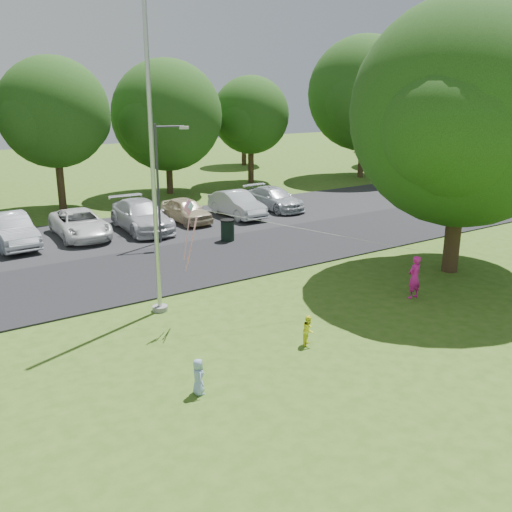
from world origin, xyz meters
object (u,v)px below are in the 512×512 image
big_tree (465,118)px  child_blue (198,377)px  flagpole (154,184)px  child_yellow (309,330)px  trash_can (228,231)px  street_lamp (162,173)px  woman (414,277)px  kite (199,223)px

big_tree → child_blue: (-12.69, -2.73, -5.48)m
flagpole → big_tree: 11.68m
flagpole → child_yellow: (2.44, -4.69, -3.73)m
flagpole → trash_can: bearing=44.4°
big_tree → child_yellow: 10.57m
street_lamp → trash_can: (2.56, -1.40, -2.75)m
trash_can → street_lamp: bearing=151.4°
woman → kite: bearing=-20.9°
street_lamp → child_blue: 14.19m
street_lamp → child_yellow: street_lamp is taller
kite → big_tree: bearing=-34.1°
trash_can → flagpole: bearing=-135.6°
street_lamp → child_blue: (-5.17, -12.91, -2.84)m
child_blue → trash_can: bearing=-21.2°
big_tree → woman: big_tree is taller
trash_can → kite: (-5.53, -7.64, 2.59)m
flagpole → child_yellow: bearing=-62.5°
woman → street_lamp: bearing=-73.0°
flagpole → kite: size_ratio=1.32×
woman → child_yellow: 5.44m
street_lamp → flagpole: bearing=-97.4°
child_yellow → flagpole: bearing=81.9°
child_blue → flagpole: bearing=-2.4°
trash_can → woman: (1.51, -9.96, 0.22)m
kite → street_lamp: bearing=43.9°
child_blue → kite: bearing=-17.0°
street_lamp → child_yellow: 12.64m
flagpole → trash_can: 9.52m
child_yellow → child_blue: 3.94m
trash_can → child_blue: 13.87m
flagpole → woman: bearing=-26.0°
street_lamp → kite: bearing=-89.3°
big_tree → kite: big_tree is taller
woman → flagpole: bearing=-28.7°
woman → child_blue: woman is taller
flagpole → street_lamp: 8.47m
trash_can → woman: 10.07m
trash_can → child_yellow: bearing=-109.5°
flagpole → trash_can: (6.29, 6.15, -3.63)m
flagpole → kite: bearing=-63.1°
trash_can → big_tree: (4.95, -8.79, 5.39)m
street_lamp → woman: bearing=-51.4°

